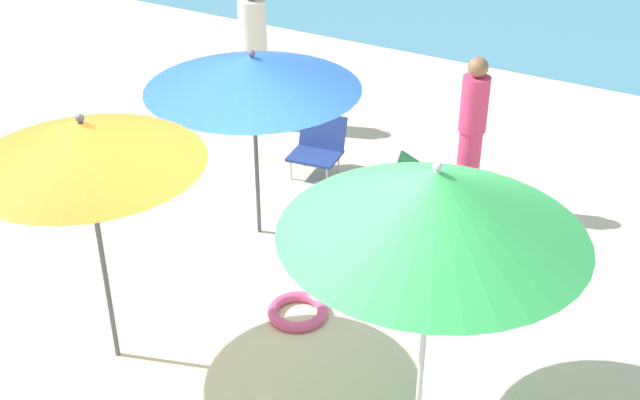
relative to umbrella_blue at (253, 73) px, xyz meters
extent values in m
plane|color=beige|center=(1.14, -1.40, -1.65)|extent=(40.00, 40.00, 0.00)
cylinder|color=#4C4C51|center=(0.00, 0.00, -0.75)|extent=(0.04, 0.04, 1.80)
cone|color=blue|center=(0.00, 0.00, 0.00)|extent=(1.94, 1.94, 0.29)
sphere|color=#4C4C51|center=(0.00, 0.00, 0.18)|extent=(0.06, 0.06, 0.06)
cylinder|color=silver|center=(2.38, -1.55, -0.63)|extent=(0.04, 0.04, 2.03)
cone|color=green|center=(2.38, -1.55, 0.16)|extent=(1.93, 1.93, 0.44)
sphere|color=silver|center=(2.38, -1.55, 0.41)|extent=(0.06, 0.06, 0.06)
cylinder|color=#4C4C51|center=(0.05, -2.07, -0.65)|extent=(0.04, 0.04, 2.00)
cone|color=orange|center=(0.05, -2.07, 0.20)|extent=(1.65, 1.65, 0.30)
sphere|color=#4C4C51|center=(0.05, -2.07, 0.39)|extent=(0.06, 0.06, 0.06)
cube|color=navy|center=(-0.12, 1.27, -1.40)|extent=(0.58, 0.51, 0.03)
cube|color=navy|center=(-0.15, 1.50, -1.21)|extent=(0.54, 0.22, 0.38)
cylinder|color=silver|center=(0.12, 1.12, -1.53)|extent=(0.02, 0.02, 0.23)
cylinder|color=silver|center=(-0.30, 1.06, -1.53)|extent=(0.02, 0.02, 0.23)
cylinder|color=silver|center=(0.07, 1.47, -1.53)|extent=(0.02, 0.02, 0.23)
cylinder|color=silver|center=(-0.35, 1.41, -1.53)|extent=(0.02, 0.02, 0.23)
cube|color=#33934C|center=(1.00, 0.80, -1.43)|extent=(0.69, 0.69, 0.03)
cube|color=#33934C|center=(1.13, 1.03, -1.24)|extent=(0.52, 0.38, 0.38)
cylinder|color=silver|center=(1.09, 0.52, -1.55)|extent=(0.02, 0.02, 0.20)
cylinder|color=silver|center=(0.73, 0.72, -1.55)|extent=(0.02, 0.02, 0.20)
cylinder|color=silver|center=(1.28, 0.88, -1.55)|extent=(0.02, 0.02, 0.20)
cylinder|color=silver|center=(0.92, 1.07, -1.55)|extent=(0.02, 0.02, 0.20)
cylinder|color=#DB3866|center=(1.57, 1.41, -1.20)|extent=(0.23, 0.23, 0.89)
cylinder|color=#DB3866|center=(1.57, 1.41, -0.48)|extent=(0.27, 0.27, 0.55)
sphere|color=#896042|center=(1.57, 1.41, -0.11)|extent=(0.20, 0.20, 0.20)
cylinder|color=silver|center=(-1.44, 2.07, -1.17)|extent=(0.28, 0.28, 0.95)
cylinder|color=silver|center=(-1.44, 2.07, -0.39)|extent=(0.33, 0.33, 0.61)
torus|color=#E54C7F|center=(1.02, -0.94, -1.60)|extent=(0.51, 0.51, 0.09)
camera|label=1|loc=(3.91, -5.53, 2.62)|focal=45.76mm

